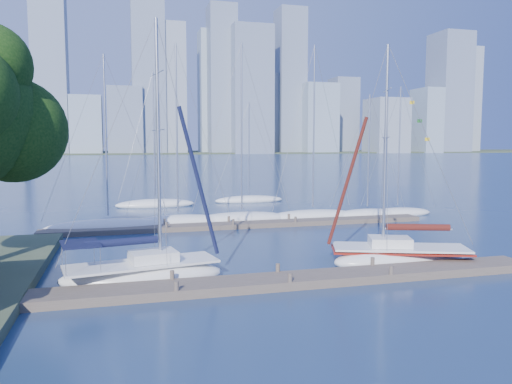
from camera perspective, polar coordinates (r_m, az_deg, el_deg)
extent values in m
plane|color=navy|center=(23.39, 3.18, -10.59)|extent=(700.00, 700.00, 0.00)
cube|color=brown|center=(23.34, 3.19, -10.12)|extent=(26.00, 2.00, 0.40)
cube|color=brown|center=(38.93, -1.43, -3.77)|extent=(30.00, 1.80, 0.36)
cube|color=#38472D|center=(341.45, -13.99, 4.35)|extent=(800.00, 100.00, 1.50)
sphere|color=black|center=(28.09, -25.98, 6.35)|extent=(5.27, 5.27, 5.27)
ellipsoid|color=white|center=(24.55, -12.86, -9.40)|extent=(7.94, 3.83, 1.34)
cube|color=white|center=(24.40, -12.89, -7.99)|extent=(7.35, 3.54, 0.11)
cube|color=white|center=(24.45, -11.68, -7.19)|extent=(2.40, 1.98, 0.49)
cylinder|color=silver|center=(23.94, -11.10, 5.61)|extent=(0.16, 0.16, 11.35)
cylinder|color=silver|center=(24.00, -15.08, -5.76)|extent=(3.56, 0.74, 0.09)
cylinder|color=black|center=(23.99, -15.09, -5.55)|extent=(3.33, 0.95, 0.36)
cube|color=black|center=(23.72, -19.45, -5.59)|extent=(1.96, 2.38, 0.07)
ellipsoid|color=white|center=(28.57, 16.08, -7.35)|extent=(8.12, 4.98, 1.35)
cube|color=white|center=(28.43, 16.12, -6.11)|extent=(7.52, 4.60, 0.11)
cube|color=white|center=(28.27, 15.05, -5.49)|extent=(2.59, 2.28, 0.50)
cylinder|color=silver|center=(27.69, 14.59, 4.96)|extent=(0.16, 0.16, 10.79)
cylinder|color=silver|center=(28.45, 18.00, -4.03)|extent=(3.47, 1.32, 0.09)
cylinder|color=#4C1610|center=(28.43, 18.01, -3.85)|extent=(3.29, 1.47, 0.36)
cube|color=maroon|center=(28.46, 16.11, -6.41)|extent=(7.70, 4.75, 0.09)
ellipsoid|color=white|center=(39.27, -16.51, -3.86)|extent=(9.62, 4.56, 1.23)
cylinder|color=silver|center=(38.77, -16.79, 6.17)|extent=(0.13, 0.13, 11.90)
ellipsoid|color=white|center=(40.56, -8.88, -3.41)|extent=(8.40, 3.69, 1.16)
cylinder|color=silver|center=(40.08, -9.04, 7.14)|extent=(0.13, 0.13, 13.17)
ellipsoid|color=white|center=(41.59, -1.63, -3.11)|extent=(8.30, 2.86, 1.20)
cylinder|color=silver|center=(41.13, -1.66, 7.44)|extent=(0.13, 0.13, 13.50)
ellipsoid|color=white|center=(43.50, 6.51, -2.77)|extent=(8.65, 4.55, 1.16)
cylinder|color=silver|center=(43.06, 6.62, 7.39)|extent=(0.13, 0.13, 13.68)
ellipsoid|color=white|center=(45.37, 12.60, -2.55)|extent=(6.95, 3.60, 1.06)
cylinder|color=silver|center=(44.93, 12.76, 4.61)|extent=(0.12, 0.12, 9.77)
ellipsoid|color=white|center=(47.00, 15.86, -2.35)|extent=(6.95, 3.92, 1.03)
cylinder|color=silver|center=(46.58, 16.06, 5.02)|extent=(0.11, 0.11, 10.57)
ellipsoid|color=white|center=(52.44, -11.42, -1.42)|extent=(8.32, 5.45, 1.17)
cylinder|color=silver|center=(52.06, -11.57, 6.43)|extent=(0.13, 0.13, 12.63)
ellipsoid|color=white|center=(55.49, -0.79, -0.94)|extent=(7.79, 2.40, 1.06)
cylinder|color=silver|center=(55.13, -0.80, 5.02)|extent=(0.12, 0.12, 9.99)
cube|color=slate|center=(315.79, -26.88, 8.76)|extent=(21.71, 17.63, 54.40)
cube|color=#8E99AA|center=(333.37, -22.27, 6.95)|extent=(15.77, 17.61, 33.49)
cube|color=#7C91A0|center=(306.99, -18.80, 7.23)|extent=(17.59, 19.81, 33.59)
cube|color=slate|center=(308.29, -14.73, 7.88)|extent=(20.09, 16.86, 39.48)
cube|color=#8E99AA|center=(313.80, -10.06, 11.50)|extent=(21.42, 14.99, 78.38)
cube|color=#7C91A0|center=(332.90, -4.95, 11.23)|extent=(17.65, 17.46, 78.52)
cube|color=slate|center=(311.48, -0.55, 11.52)|extent=(24.30, 18.95, 77.23)
cube|color=#8E99AA|center=(331.57, 2.20, 8.87)|extent=(13.36, 17.11, 50.88)
cube|color=#7C91A0|center=(325.41, 7.14, 8.30)|extent=(21.38, 18.80, 44.15)
cube|color=slate|center=(365.51, 9.94, 8.61)|extent=(17.21, 17.52, 52.37)
cube|color=#8E99AA|center=(345.81, 14.66, 7.32)|extent=(22.94, 23.94, 35.89)
cube|color=#7C91A0|center=(362.06, 18.89, 7.71)|extent=(13.52, 21.38, 43.38)
cube|color=slate|center=(377.05, 21.20, 10.45)|extent=(22.77, 23.60, 81.67)
cube|color=#8E99AA|center=(408.61, 22.69, 9.65)|extent=(17.93, 17.08, 76.77)
cube|color=slate|center=(316.34, -22.46, 12.71)|extent=(18.71, 18.00, 95.89)
cube|color=slate|center=(315.23, -12.23, 13.96)|extent=(19.34, 18.00, 105.94)
cube|color=slate|center=(319.84, -3.92, 12.61)|extent=(16.88, 18.00, 91.17)
cube|color=slate|center=(331.58, 3.91, 12.44)|extent=(17.39, 18.00, 92.04)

